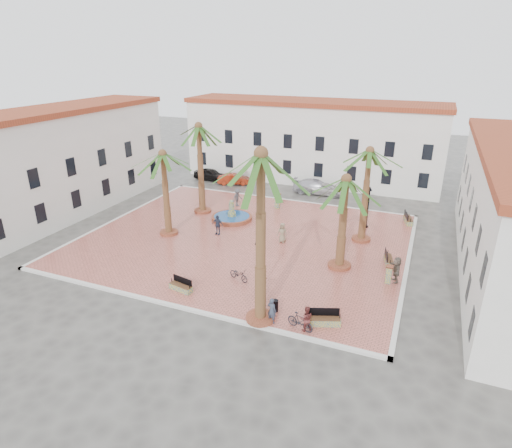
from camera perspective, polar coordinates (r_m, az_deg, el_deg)
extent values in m
plane|color=#56544F|center=(36.00, -1.47, -2.13)|extent=(120.00, 120.00, 0.00)
cube|color=#C26354|center=(35.97, -1.47, -2.02)|extent=(26.00, 22.00, 0.15)
cube|color=silver|center=(45.55, 4.13, 3.20)|extent=(26.30, 0.30, 0.16)
cube|color=silver|center=(27.47, -10.93, -10.65)|extent=(26.30, 0.30, 0.16)
cube|color=silver|center=(33.39, 19.49, -5.37)|extent=(0.30, 22.30, 0.16)
cube|color=silver|center=(42.56, -17.71, 0.80)|extent=(0.30, 22.30, 0.16)
cube|color=white|center=(52.77, 7.43, 10.66)|extent=(30.00, 7.00, 9.00)
cube|color=#9B3C21|center=(52.06, 7.69, 15.79)|extent=(30.40, 7.40, 0.50)
cube|color=black|center=(54.99, -7.14, 8.68)|extent=(1.00, 0.12, 1.60)
cube|color=black|center=(53.29, -3.58, 8.38)|extent=(1.00, 0.12, 1.60)
cube|color=black|center=(51.80, 0.20, 8.02)|extent=(1.00, 0.12, 1.60)
cube|color=black|center=(50.54, 4.17, 7.61)|extent=(1.00, 0.12, 1.60)
cube|color=black|center=(49.54, 8.32, 7.14)|extent=(1.00, 0.12, 1.60)
cube|color=black|center=(48.80, 12.60, 6.61)|extent=(1.00, 0.12, 1.60)
cube|color=black|center=(48.35, 16.98, 6.03)|extent=(1.00, 0.12, 1.60)
cube|color=black|center=(48.18, 21.41, 5.41)|extent=(1.00, 0.12, 1.60)
cube|color=black|center=(54.39, -7.29, 11.76)|extent=(1.00, 0.12, 1.60)
cube|color=black|center=(52.66, -3.65, 11.55)|extent=(1.00, 0.12, 1.60)
cube|color=black|center=(51.15, 0.20, 11.28)|extent=(1.00, 0.12, 1.60)
cube|color=black|center=(49.88, 4.27, 10.95)|extent=(1.00, 0.12, 1.60)
cube|color=black|center=(48.87, 8.51, 10.54)|extent=(1.00, 0.12, 1.60)
cube|color=black|center=(48.12, 12.90, 10.05)|extent=(1.00, 0.12, 1.60)
cube|color=black|center=(47.66, 17.38, 9.50)|extent=(1.00, 0.12, 1.60)
cube|color=black|center=(47.49, 21.91, 8.88)|extent=(1.00, 0.12, 1.60)
cube|color=black|center=(24.24, 26.91, -11.79)|extent=(0.12, 1.00, 1.60)
cube|color=black|center=(27.46, 26.54, -7.67)|extent=(0.12, 1.00, 1.60)
cube|color=black|center=(30.79, 26.25, -4.43)|extent=(0.12, 1.00, 1.60)
cube|color=black|center=(34.19, 26.02, -1.83)|extent=(0.12, 1.00, 1.60)
cube|color=black|center=(37.66, 25.83, 0.30)|extent=(0.12, 1.00, 1.60)
cube|color=black|center=(41.17, 25.68, 2.06)|extent=(0.12, 1.00, 1.60)
cube|color=black|center=(44.71, 25.55, 3.55)|extent=(0.12, 1.00, 1.60)
cube|color=black|center=(22.84, 28.20, -5.46)|extent=(0.12, 1.00, 1.60)
cube|color=black|center=(26.23, 27.64, -1.93)|extent=(0.12, 1.00, 1.60)
cube|color=black|center=(29.69, 27.21, 0.78)|extent=(0.12, 1.00, 1.60)
cube|color=black|center=(33.21, 26.87, 2.91)|extent=(0.12, 1.00, 1.60)
cube|color=black|center=(36.77, 26.60, 4.64)|extent=(0.12, 1.00, 1.60)
cube|color=black|center=(40.36, 26.37, 6.06)|extent=(0.12, 1.00, 1.60)
cube|color=black|center=(43.96, 26.18, 7.25)|extent=(0.12, 1.00, 1.60)
cube|color=white|center=(45.26, -24.32, 7.34)|extent=(6.00, 24.00, 9.50)
cube|color=#9B3C21|center=(44.43, -25.34, 13.56)|extent=(6.40, 24.40, 0.50)
cube|color=black|center=(39.97, -26.81, 1.31)|extent=(0.12, 1.00, 1.60)
cube|color=black|center=(42.49, -22.88, 3.10)|extent=(0.12, 1.00, 1.60)
cube|color=black|center=(45.23, -19.39, 4.67)|extent=(0.12, 1.00, 1.60)
cube|color=black|center=(48.14, -16.31, 6.04)|extent=(0.12, 1.00, 1.60)
cube|color=black|center=(51.21, -13.57, 7.24)|extent=(0.12, 1.00, 1.60)
cube|color=black|center=(39.14, -27.55, 5.41)|extent=(0.12, 1.00, 1.60)
cube|color=black|center=(41.71, -23.48, 6.99)|extent=(0.12, 1.00, 1.60)
cube|color=black|center=(44.49, -19.88, 8.35)|extent=(0.12, 1.00, 1.60)
cube|color=black|center=(47.45, -16.69, 9.52)|extent=(0.12, 1.00, 1.60)
cube|color=black|center=(50.56, -13.87, 10.53)|extent=(0.12, 1.00, 1.60)
cylinder|color=#9B4A30|center=(39.93, -3.24, 0.84)|extent=(3.76, 3.76, 0.36)
cylinder|color=#194C8C|center=(39.87, -3.25, 1.06)|extent=(3.31, 3.31, 0.05)
cylinder|color=#848E5C|center=(39.86, -3.25, 1.08)|extent=(0.81, 0.81, 0.72)
cylinder|color=#848E5C|center=(39.61, -3.27, 2.05)|extent=(0.54, 0.54, 1.07)
sphere|color=#848E5C|center=(39.39, -3.29, 2.97)|extent=(0.39, 0.39, 0.39)
cylinder|color=#9B4A30|center=(42.16, -7.12, 1.79)|extent=(1.64, 1.64, 0.25)
cylinder|color=brown|center=(40.92, -7.40, 7.27)|extent=(0.53, 0.53, 8.07)
sphere|color=brown|center=(40.10, -7.68, 12.85)|extent=(0.72, 0.72, 0.72)
cylinder|color=#9B4A30|center=(37.55, -11.52, -1.10)|extent=(1.54, 1.54, 0.23)
cylinder|color=brown|center=(36.34, -11.93, 3.98)|extent=(0.50, 0.50, 6.77)
sphere|color=brown|center=(35.47, -12.36, 9.19)|extent=(0.68, 0.68, 0.68)
cylinder|color=#9B4A30|center=(25.58, 0.58, -12.38)|extent=(1.69, 1.69, 0.25)
cylinder|color=brown|center=(23.16, 0.62, -2.26)|extent=(0.55, 0.55, 9.61)
sphere|color=brown|center=(21.63, 0.68, 9.42)|extent=(0.74, 0.74, 0.74)
cylinder|color=#9B4A30|center=(31.85, 11.04, -5.41)|extent=(1.67, 1.67, 0.25)
cylinder|color=brown|center=(30.49, 11.49, 0.14)|extent=(0.54, 0.54, 6.39)
sphere|color=brown|center=(29.48, 11.96, 5.91)|extent=(0.73, 0.73, 0.73)
cylinder|color=#9B4A30|center=(36.62, 13.83, -1.92)|extent=(1.54, 1.54, 0.23)
cylinder|color=brown|center=(35.30, 14.38, 3.68)|extent=(0.50, 0.50, 7.31)
sphere|color=brown|center=(34.37, 14.96, 9.47)|extent=(0.67, 0.67, 0.67)
cube|color=#848E5C|center=(28.75, -9.99, -8.39)|extent=(1.76, 0.84, 0.37)
cube|color=#56351E|center=(28.64, -10.01, -8.02)|extent=(1.65, 0.78, 0.06)
cube|color=black|center=(28.64, -9.76, -7.41)|extent=(1.57, 0.37, 0.47)
cylinder|color=black|center=(29.09, -11.18, -7.35)|extent=(0.05, 0.05, 0.28)
cylinder|color=black|center=(28.10, -8.84, -8.30)|extent=(0.05, 0.05, 0.28)
cube|color=#848E5C|center=(25.42, 9.10, -12.73)|extent=(1.91, 1.16, 0.41)
cube|color=#56351E|center=(25.29, 9.13, -12.29)|extent=(1.80, 1.08, 0.06)
cube|color=black|center=(25.32, 9.11, -11.49)|extent=(1.64, 0.65, 0.51)
cylinder|color=black|center=(25.13, 7.15, -12.08)|extent=(0.05, 0.05, 0.31)
cylinder|color=black|center=(25.35, 11.13, -12.03)|extent=(0.05, 0.05, 0.31)
cube|color=#848E5C|center=(33.21, 17.26, -4.72)|extent=(0.89, 1.80, 0.38)
cube|color=#56351E|center=(33.12, 17.30, -4.38)|extent=(0.83, 1.70, 0.06)
cube|color=black|center=(32.98, 16.99, -3.95)|extent=(0.40, 1.60, 0.48)
cylinder|color=black|center=(32.34, 17.48, -4.83)|extent=(0.05, 0.05, 0.29)
cylinder|color=black|center=(33.80, 17.17, -3.60)|extent=(0.05, 0.05, 0.29)
cube|color=#848E5C|center=(41.52, 19.63, 0.44)|extent=(1.02, 1.98, 0.42)
cube|color=#56351E|center=(41.43, 19.67, 0.75)|extent=(0.95, 1.86, 0.06)
cube|color=black|center=(41.29, 19.41, 1.13)|extent=(0.49, 1.75, 0.53)
cylinder|color=black|center=(40.57, 19.91, 0.46)|extent=(0.05, 0.05, 0.32)
cylinder|color=black|center=(42.21, 19.48, 1.34)|extent=(0.05, 0.05, 0.32)
cylinder|color=black|center=(28.05, 0.26, -9.11)|extent=(0.35, 0.35, 0.15)
cylinder|color=black|center=(27.18, 0.27, -5.94)|extent=(0.12, 0.12, 3.47)
cone|color=black|center=(26.35, 0.27, -2.33)|extent=(0.42, 0.42, 0.39)
sphere|color=beige|center=(26.41, 0.27, -2.61)|extent=(0.23, 0.23, 0.23)
cylinder|color=black|center=(39.40, 14.46, -0.31)|extent=(0.34, 0.34, 0.15)
cylinder|color=black|center=(38.80, 14.69, 2.02)|extent=(0.11, 0.11, 3.38)
cone|color=black|center=(38.24, 14.96, 4.60)|extent=(0.41, 0.41, 0.38)
sphere|color=beige|center=(38.28, 14.94, 4.40)|extent=(0.23, 0.23, 0.23)
cube|color=#848E5C|center=(27.29, 0.65, -8.62)|extent=(0.50, 0.50, 1.35)
cube|color=#9B4A30|center=(26.92, 0.65, -7.29)|extent=(0.62, 0.62, 0.10)
cube|color=#848E5C|center=(42.68, 2.89, 3.01)|extent=(0.46, 0.46, 1.40)
cube|color=#9B4A30|center=(42.44, 2.91, 3.97)|extent=(0.57, 0.57, 0.11)
cube|color=#848E5C|center=(30.33, 17.27, -6.52)|extent=(0.38, 0.38, 1.19)
cube|color=#9B4A30|center=(30.04, 17.41, -5.44)|extent=(0.48, 0.48, 0.09)
cylinder|color=black|center=(26.22, 2.57, -10.81)|extent=(0.38, 0.38, 0.74)
imported|color=#353D50|center=(25.00, 2.12, -11.45)|extent=(0.66, 0.51, 1.59)
imported|color=black|center=(29.43, -2.31, -6.73)|extent=(1.74, 1.11, 0.86)
imported|color=maroon|center=(24.51, 6.70, -12.43)|extent=(0.91, 0.82, 1.55)
imported|color=black|center=(24.73, 5.91, -12.80)|extent=(1.75, 0.95, 1.01)
imported|color=#87775B|center=(34.97, 3.53, -1.18)|extent=(0.82, 0.54, 1.66)
imported|color=#2C374F|center=(36.55, -5.15, -0.10)|extent=(1.05, 0.49, 1.74)
imported|color=#49494D|center=(43.23, -2.49, 3.56)|extent=(1.03, 1.33, 1.81)
imported|color=#64584C|center=(30.51, 18.22, -5.78)|extent=(1.01, 1.78, 1.83)
imported|color=black|center=(53.10, -6.06, 6.60)|extent=(4.25, 1.77, 1.44)
imported|color=#9D2A12|center=(51.17, -2.95, 6.00)|extent=(4.06, 2.55, 1.26)
imported|color=silver|center=(48.25, 7.99, 4.96)|extent=(5.38, 2.63, 1.51)
imported|color=#BFB5B6|center=(47.95, 9.35, 4.60)|extent=(4.42, 2.11, 1.22)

